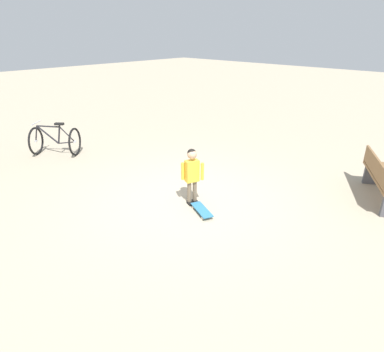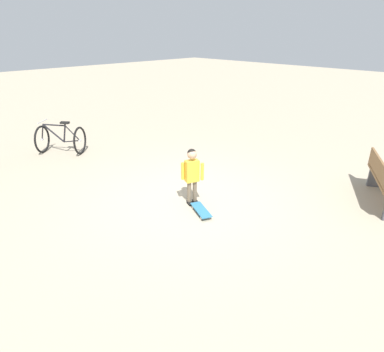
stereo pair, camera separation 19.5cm
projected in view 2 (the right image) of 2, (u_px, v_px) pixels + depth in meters
The scene contains 4 objects.
ground_plane at pixel (190, 199), 6.26m from camera, with size 50.00×50.00×0.00m, color tan.
child_person at pixel (192, 171), 5.84m from camera, with size 0.32×0.29×1.06m.
skateboard at pixel (201, 210), 5.74m from camera, with size 0.60×0.41×0.07m.
bicycle_near at pixel (61, 139), 8.44m from camera, with size 1.28×1.23×0.85m.
Camera 2 is at (3.99, -3.84, 2.95)m, focal length 30.66 mm.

